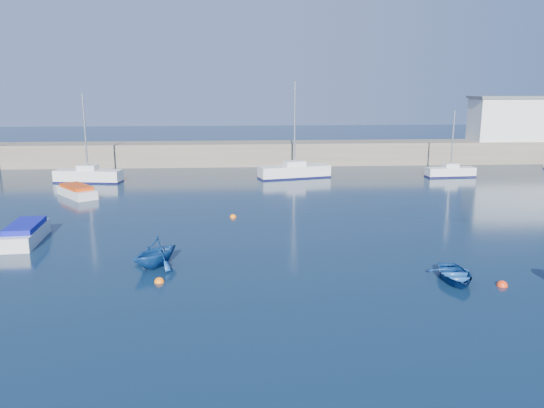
{
  "coord_description": "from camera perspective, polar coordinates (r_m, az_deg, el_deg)",
  "views": [
    {
      "loc": [
        -3.48,
        -16.21,
        8.97
      ],
      "look_at": [
        -1.21,
        16.96,
        1.6
      ],
      "focal_mm": 35.0,
      "sensor_mm": 36.0,
      "label": 1
    }
  ],
  "objects": [
    {
      "name": "ground",
      "position": [
        18.85,
        7.51,
        -16.04
      ],
      "size": [
        220.0,
        220.0,
        0.0
      ],
      "primitive_type": "plane",
      "color": "#0C2037",
      "rests_on": "ground"
    },
    {
      "name": "back_wall",
      "position": [
        62.78,
        -0.71,
        5.48
      ],
      "size": [
        96.0,
        4.5,
        2.6
      ],
      "primitive_type": "cube",
      "color": "#6D6353",
      "rests_on": "ground"
    },
    {
      "name": "harbor_office",
      "position": [
        70.75,
        24.6,
        8.25
      ],
      "size": [
        10.0,
        4.0,
        5.0
      ],
      "primitive_type": "cube",
      "color": "silver",
      "rests_on": "back_wall"
    },
    {
      "name": "sailboat_5",
      "position": [
        53.87,
        -19.15,
        2.93
      ],
      "size": [
        6.49,
        2.67,
        8.42
      ],
      "rotation": [
        0.0,
        0.0,
        1.42
      ],
      "color": "silver",
      "rests_on": "ground"
    },
    {
      "name": "sailboat_6",
      "position": [
        53.5,
        2.41,
        3.57
      ],
      "size": [
        7.45,
        3.72,
        9.46
      ],
      "rotation": [
        0.0,
        0.0,
        1.82
      ],
      "color": "silver",
      "rests_on": "ground"
    },
    {
      "name": "sailboat_7",
      "position": [
        56.93,
        18.63,
        3.33
      ],
      "size": [
        5.03,
        1.76,
        6.65
      ],
      "rotation": [
        0.0,
        0.0,
        1.65
      ],
      "color": "silver",
      "rests_on": "ground"
    },
    {
      "name": "motorboat_1",
      "position": [
        34.46,
        -24.98,
        -2.86
      ],
      "size": [
        2.02,
        4.82,
        1.15
      ],
      "rotation": [
        0.0,
        0.0,
        0.08
      ],
      "color": "silver",
      "rests_on": "ground"
    },
    {
      "name": "motorboat_2",
      "position": [
        47.09,
        -20.26,
        1.3
      ],
      "size": [
        4.18,
        4.78,
        0.98
      ],
      "rotation": [
        0.0,
        0.0,
        0.65
      ],
      "color": "silver",
      "rests_on": "ground"
    },
    {
      "name": "dinghy_center",
      "position": [
        26.61,
        19.08,
        -7.22
      ],
      "size": [
        2.43,
        3.2,
        0.62
      ],
      "primitive_type": "imported",
      "rotation": [
        0.0,
        0.0,
        -0.1
      ],
      "color": "navy",
      "rests_on": "ground"
    },
    {
      "name": "dinghy_left",
      "position": [
        27.6,
        -12.45,
        -5.1
      ],
      "size": [
        3.77,
        3.84,
        1.54
      ],
      "primitive_type": "imported",
      "rotation": [
        0.0,
        0.0,
        -0.66
      ],
      "color": "navy",
      "rests_on": "ground"
    },
    {
      "name": "buoy_0",
      "position": [
        25.69,
        -12.02,
        -8.23
      ],
      "size": [
        0.48,
        0.48,
        0.48
      ],
      "primitive_type": "sphere",
      "color": "orange",
      "rests_on": "ground"
    },
    {
      "name": "buoy_1",
      "position": [
        26.89,
        23.5,
        -8.08
      ],
      "size": [
        0.5,
        0.5,
        0.5
      ],
      "primitive_type": "sphere",
      "color": "red",
      "rests_on": "ground"
    },
    {
      "name": "buoy_3",
      "position": [
        37.32,
        -4.2,
        -1.45
      ],
      "size": [
        0.47,
        0.47,
        0.47
      ],
      "primitive_type": "sphere",
      "color": "orange",
      "rests_on": "ground"
    }
  ]
}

